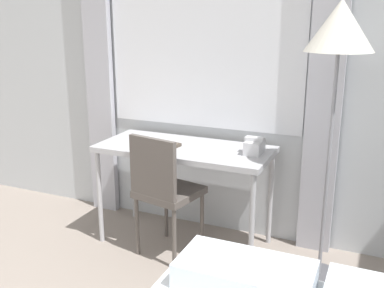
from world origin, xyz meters
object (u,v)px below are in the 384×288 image
at_px(desk_chair, 164,187).
at_px(standing_lamp, 339,40).
at_px(book, 163,144).
at_px(telephone, 254,146).
at_px(desk, 185,155).

bearing_deg(desk_chair, standing_lamp, 19.94).
xyz_separation_m(standing_lamp, book, (-1.19, 0.03, -0.77)).
bearing_deg(standing_lamp, telephone, 166.17).
height_order(desk_chair, standing_lamp, standing_lamp).
xyz_separation_m(desk, telephone, (0.52, 0.04, 0.12)).
height_order(desk_chair, telephone, desk_chair).
xyz_separation_m(desk, book, (-0.15, -0.05, 0.08)).
distance_m(desk_chair, telephone, 0.70).
bearing_deg(desk, book, -160.94).
xyz_separation_m(telephone, book, (-0.67, -0.09, -0.04)).
relative_size(telephone, book, 0.70).
xyz_separation_m(desk, desk_chair, (-0.05, -0.24, -0.17)).
xyz_separation_m(desk_chair, telephone, (0.57, 0.28, 0.29)).
distance_m(desk, standing_lamp, 1.34).
bearing_deg(book, desk, 19.06).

